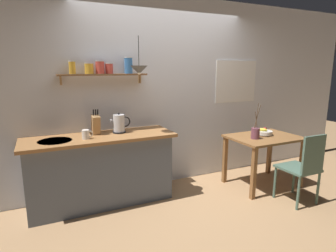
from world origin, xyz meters
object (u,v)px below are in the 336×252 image
Objects in this scene: dining_chair_near at (304,166)px; coffee_mug_by_sink at (86,134)px; knife_block at (96,124)px; pendant_lamp at (139,70)px; fruit_bowl at (264,132)px; electric_kettle at (119,124)px; twig_vase at (255,133)px; dining_table at (264,144)px.

coffee_mug_by_sink is (-2.48, 0.99, 0.44)m from dining_chair_near.
knife_block is 0.86m from pendant_lamp.
fruit_bowl is 0.75× the size of knife_block.
electric_kettle is 2.02× the size of coffee_mug_by_sink.
dining_table is at bearing 12.14° from twig_vase.
dining_table is at bearing -9.30° from pendant_lamp.
coffee_mug_by_sink is at bearing -130.84° from knife_block.
dining_table is 1.97× the size of twig_vase.
twig_vase is 1.11× the size of pendant_lamp.
knife_block is at bearing 49.16° from coffee_mug_by_sink.
dining_table is 2.49m from coffee_mug_by_sink.
fruit_bowl is 2.11m from electric_kettle.
fruit_bowl is 2.40m from knife_block.
pendant_lamp is at bearing 173.17° from fruit_bowl.
twig_vase is 1.92× the size of electric_kettle.
knife_block is (-2.08, 0.54, 0.20)m from twig_vase.
knife_block is 2.51× the size of coffee_mug_by_sink.
dining_table is 2.10m from electric_kettle.
coffee_mug_by_sink is at bearing 172.54° from dining_table.
electric_kettle is 0.81× the size of knife_block.
dining_chair_near is at bearing -92.10° from fruit_bowl.
dining_chair_near is 2.86× the size of knife_block.
dining_chair_near is 0.74m from twig_vase.
dining_table is 0.30m from twig_vase.
dining_table is 7.64× the size of coffee_mug_by_sink.
pendant_lamp reaches higher than fruit_bowl.
coffee_mug_by_sink is (-2.24, 0.37, 0.13)m from twig_vase.
fruit_bowl is 0.53× the size of pendant_lamp.
twig_vase is 2.16m from knife_block.
dining_chair_near is at bearing -27.96° from pendant_lamp.
electric_kettle is at bearing 18.84° from coffee_mug_by_sink.
knife_block is 0.24m from coffee_mug_by_sink.
dining_table is 0.68m from dining_chair_near.
fruit_bowl is (0.03, 0.74, 0.27)m from dining_chair_near.
electric_kettle is (-2.01, 0.47, 0.39)m from dining_table.
pendant_lamp reaches higher than knife_block.
dining_chair_near is 3.83× the size of fruit_bowl.
twig_vase is (-0.21, -0.05, 0.20)m from dining_table.
dining_chair_near reaches higher than dining_table.
pendant_lamp is (-1.82, 0.96, 1.18)m from dining_chair_near.
knife_block is at bearing 167.80° from dining_table.
knife_block reaches higher than electric_kettle.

